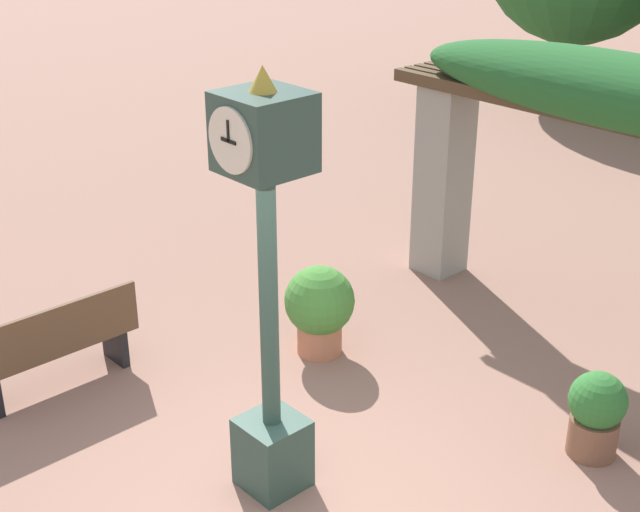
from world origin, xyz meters
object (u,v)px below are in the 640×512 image
potted_plant_near_right (320,306)px  park_bench (55,346)px  potted_plant_far_left (596,412)px  pedestal_clock (268,284)px

potted_plant_near_right → park_bench: bearing=-117.4°
potted_plant_near_right → park_bench: 2.52m
park_bench → potted_plant_near_right: bearing=152.6°
potted_plant_near_right → potted_plant_far_left: (2.75, 0.56, -0.11)m
pedestal_clock → park_bench: 2.83m
pedestal_clock → potted_plant_far_left: bearing=56.3°
pedestal_clock → potted_plant_far_left: size_ratio=4.40×
potted_plant_far_left → park_bench: 4.81m
potted_plant_near_right → park_bench: (-1.16, -2.23, -0.07)m
pedestal_clock → potted_plant_far_left: 2.99m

